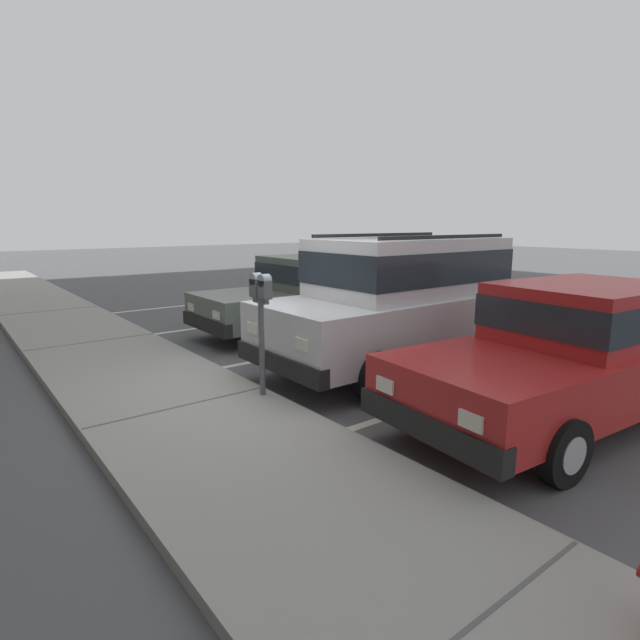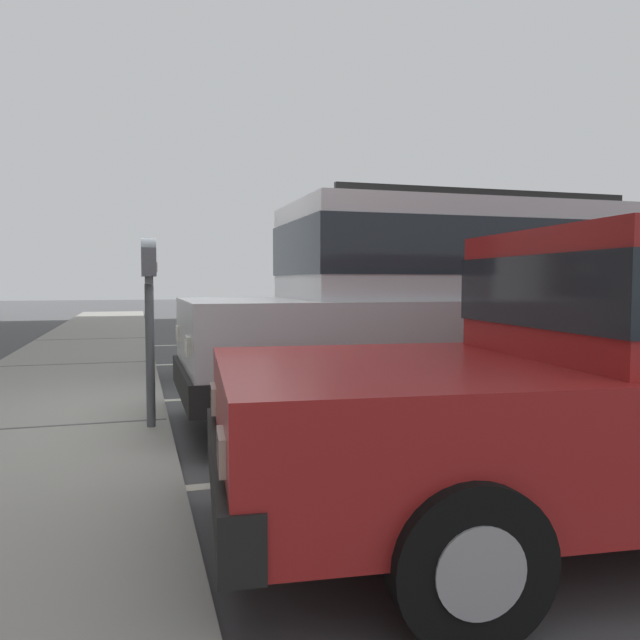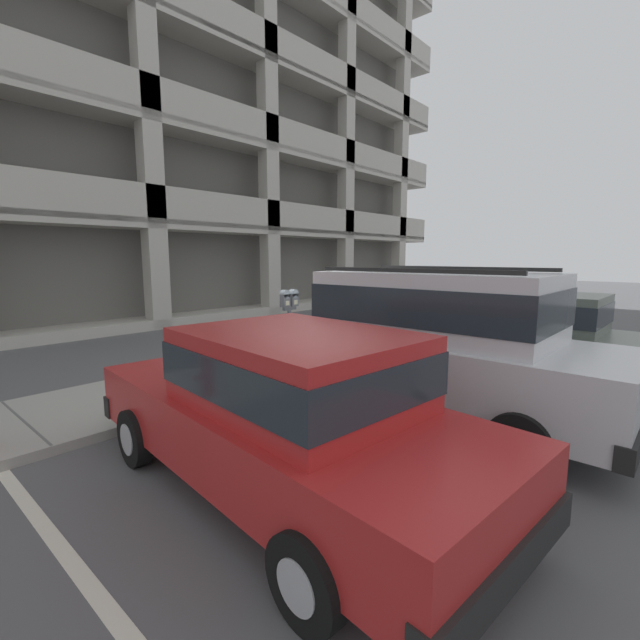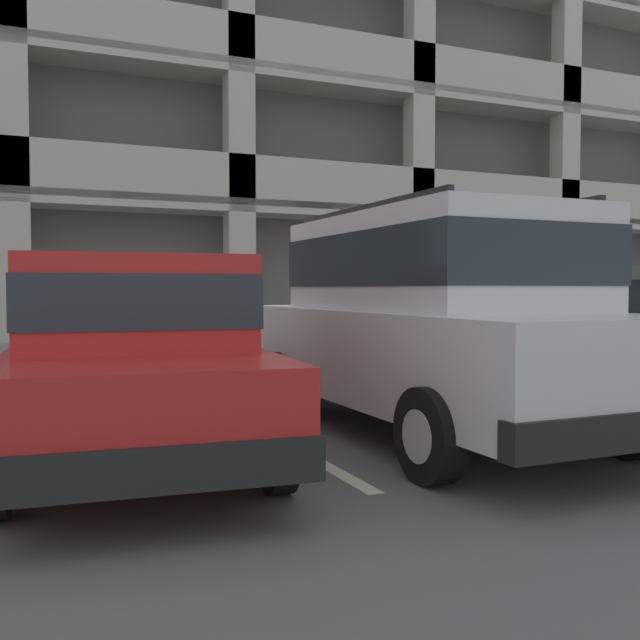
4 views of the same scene
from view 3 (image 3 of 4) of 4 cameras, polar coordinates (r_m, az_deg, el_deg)
ground_plane at (r=7.60m, az=-0.87°, el=-8.59°), size 80.00×80.00×0.10m
sidewalk at (r=8.47m, az=-7.39°, el=-6.09°), size 40.00×2.20×0.12m
parking_stall_lines at (r=7.98m, az=14.04°, el=-7.61°), size 12.01×4.80×0.01m
silver_suv at (r=5.93m, az=14.71°, el=-2.39°), size 2.03×4.79×2.03m
red_sedan at (r=3.98m, az=-4.78°, el=-11.46°), size 2.13×4.62×1.54m
dark_hatchback at (r=8.61m, az=25.82°, el=-1.46°), size 1.87×4.50×1.54m
parking_meter_near at (r=7.41m, az=-4.10°, el=1.12°), size 0.35×0.12×1.50m
parking_garage at (r=19.85m, az=-30.06°, el=27.57°), size 32.00×10.00×19.25m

